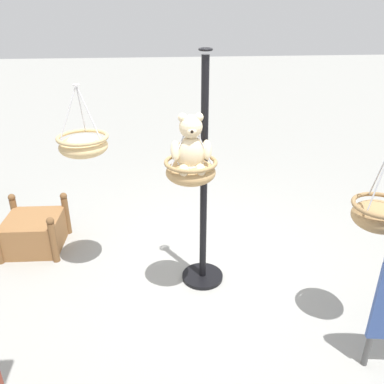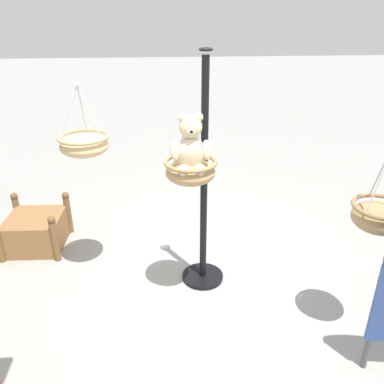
# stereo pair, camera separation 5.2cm
# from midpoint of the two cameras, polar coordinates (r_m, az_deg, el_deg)

# --- Properties ---
(ground_plane) EXTENTS (40.00, 40.00, 0.00)m
(ground_plane) POSITION_cam_midpoint_polar(r_m,az_deg,el_deg) (4.42, 0.47, -12.23)
(ground_plane) COLOR gray
(display_pole_central) EXTENTS (0.44, 0.44, 2.37)m
(display_pole_central) POSITION_cam_midpoint_polar(r_m,az_deg,el_deg) (4.02, 2.03, -3.95)
(display_pole_central) COLOR black
(display_pole_central) RESTS_ON ground
(hanging_basket_with_teddy) EXTENTS (0.47, 0.47, 0.59)m
(hanging_basket_with_teddy) POSITION_cam_midpoint_polar(r_m,az_deg,el_deg) (3.51, 0.21, 3.14)
(hanging_basket_with_teddy) COLOR tan
(teddy_bear) EXTENTS (0.35, 0.31, 0.51)m
(teddy_bear) POSITION_cam_midpoint_polar(r_m,az_deg,el_deg) (3.40, 0.25, 6.48)
(teddy_bear) COLOR beige
(hanging_basket_left_high) EXTENTS (0.45, 0.45, 0.81)m
(hanging_basket_left_high) POSITION_cam_midpoint_polar(r_m,az_deg,el_deg) (3.51, 25.68, -3.10)
(hanging_basket_left_high) COLOR #A37F51
(hanging_basket_right_low) EXTENTS (0.50, 0.50, 0.69)m
(hanging_basket_right_low) POSITION_cam_midpoint_polar(r_m,az_deg,el_deg) (3.99, -14.87, 6.66)
(hanging_basket_right_low) COLOR tan
(wooden_planter_box) EXTENTS (0.75, 0.74, 0.57)m
(wooden_planter_box) POSITION_cam_midpoint_polar(r_m,az_deg,el_deg) (5.18, -21.22, -5.08)
(wooden_planter_box) COLOR olive
(wooden_planter_box) RESTS_ON ground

